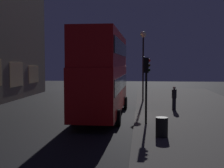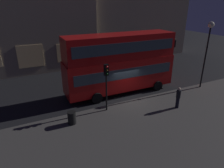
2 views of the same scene
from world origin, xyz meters
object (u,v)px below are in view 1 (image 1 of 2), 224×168
at_px(pedestrian, 174,98).
at_px(litter_bin, 162,127).
at_px(street_lamp, 143,49).
at_px(double_decker_bus, 103,71).
at_px(traffic_light_near_kerb, 147,76).
at_px(traffic_light_far_side, 86,71).

bearing_deg(pedestrian, litter_bin, -38.87).
bearing_deg(street_lamp, pedestrian, -156.24).
distance_m(pedestrian, litter_bin, 8.37).
xyz_separation_m(street_lamp, pedestrian, (-5.11, -2.25, -3.86)).
bearing_deg(double_decker_bus, pedestrian, -61.68).
xyz_separation_m(traffic_light_near_kerb, traffic_light_far_side, (11.31, 5.51, -0.03)).
bearing_deg(traffic_light_near_kerb, street_lamp, 5.56).
bearing_deg(traffic_light_near_kerb, litter_bin, -162.42).
bearing_deg(litter_bin, traffic_light_far_side, 23.41).
height_order(traffic_light_far_side, street_lamp, street_lamp).
bearing_deg(litter_bin, street_lamp, 3.44).
bearing_deg(pedestrian, traffic_light_near_kerb, -50.81).
height_order(traffic_light_near_kerb, litter_bin, traffic_light_near_kerb).
xyz_separation_m(traffic_light_near_kerb, litter_bin, (-2.97, -0.67, -2.24)).
xyz_separation_m(traffic_light_near_kerb, pedestrian, (5.27, -2.12, -1.80)).
relative_size(double_decker_bus, traffic_light_near_kerb, 2.78).
bearing_deg(litter_bin, traffic_light_near_kerb, 12.74).
relative_size(street_lamp, litter_bin, 6.87).
height_order(traffic_light_far_side, pedestrian, traffic_light_far_side).
bearing_deg(street_lamp, litter_bin, -176.56).
relative_size(double_decker_bus, street_lamp, 1.65).
relative_size(traffic_light_near_kerb, street_lamp, 0.59).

